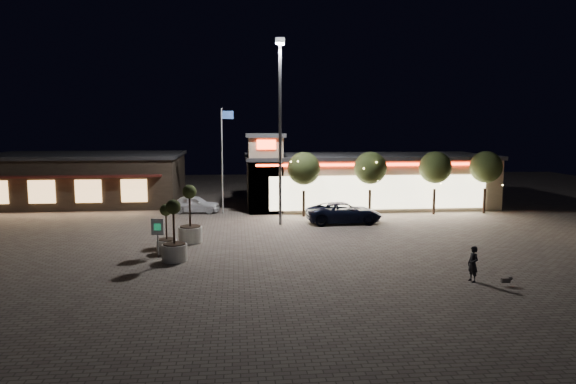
{
  "coord_description": "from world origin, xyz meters",
  "views": [
    {
      "loc": [
        -0.95,
        -26.25,
        6.65
      ],
      "look_at": [
        2.32,
        6.0,
        2.49
      ],
      "focal_mm": 32.0,
      "sensor_mm": 36.0,
      "label": 1
    }
  ],
  "objects": [
    {
      "name": "string_tree_c",
      "position": [
        14.0,
        11.0,
        3.56
      ],
      "size": [
        2.42,
        2.42,
        4.79
      ],
      "color": "#332319",
      "rests_on": "ground"
    },
    {
      "name": "planter_right",
      "position": [
        -3.62,
        3.13,
        1.03
      ],
      "size": [
        1.36,
        1.36,
        3.35
      ],
      "color": "silver",
      "rests_on": "ground"
    },
    {
      "name": "white_sedan",
      "position": [
        -4.21,
        13.52,
        0.67
      ],
      "size": [
        4.11,
        2.05,
        1.35
      ],
      "primitive_type": "imported",
      "rotation": [
        0.0,
        0.0,
        1.45
      ],
      "color": "white",
      "rests_on": "ground"
    },
    {
      "name": "planter_mid",
      "position": [
        -4.05,
        -0.94,
        0.95
      ],
      "size": [
        1.26,
        1.26,
        3.09
      ],
      "color": "silver",
      "rests_on": "ground"
    },
    {
      "name": "planter_left",
      "position": [
        -4.64,
        0.76,
        0.81
      ],
      "size": [
        1.06,
        1.06,
        2.61
      ],
      "color": "silver",
      "rests_on": "ground"
    },
    {
      "name": "pickup_truck",
      "position": [
        6.44,
        8.17,
        0.72
      ],
      "size": [
        5.28,
        2.57,
        1.45
      ],
      "primitive_type": "imported",
      "rotation": [
        0.0,
        0.0,
        1.6
      ],
      "color": "black",
      "rests_on": "ground"
    },
    {
      "name": "flagpole",
      "position": [
        -1.9,
        13.0,
        4.74
      ],
      "size": [
        0.95,
        0.1,
        8.0
      ],
      "color": "white",
      "rests_on": "ground"
    },
    {
      "name": "string_tree_a",
      "position": [
        4.0,
        11.0,
        3.56
      ],
      "size": [
        2.42,
        2.42,
        4.79
      ],
      "color": "#332319",
      "rests_on": "ground"
    },
    {
      "name": "valet_sign",
      "position": [
        -4.99,
        0.01,
        1.38
      ],
      "size": [
        0.65,
        0.16,
        1.98
      ],
      "color": "gray",
      "rests_on": "ground"
    },
    {
      "name": "pedestrian",
      "position": [
        9.14,
        -5.71,
        0.77
      ],
      "size": [
        0.49,
        0.63,
        1.55
      ],
      "primitive_type": "imported",
      "rotation": [
        0.0,
        0.0,
        -1.34
      ],
      "color": "black",
      "rests_on": "ground"
    },
    {
      "name": "floodlight_pole",
      "position": [
        2.0,
        8.0,
        7.02
      ],
      "size": [
        0.6,
        0.4,
        12.38
      ],
      "color": "gray",
      "rests_on": "ground"
    },
    {
      "name": "string_tree_d",
      "position": [
        18.0,
        11.0,
        3.56
      ],
      "size": [
        2.42,
        2.42,
        4.79
      ],
      "color": "#332319",
      "rests_on": "ground"
    },
    {
      "name": "restaurant_building",
      "position": [
        -14.0,
        19.97,
        2.16
      ],
      "size": [
        16.4,
        11.0,
        4.3
      ],
      "color": "#382D23",
      "rests_on": "ground"
    },
    {
      "name": "dog",
      "position": [
        10.32,
        -6.42,
        0.26
      ],
      "size": [
        0.49,
        0.17,
        0.26
      ],
      "color": "#59514C",
      "rests_on": "ground"
    },
    {
      "name": "retail_building",
      "position": [
        9.51,
        15.82,
        2.21
      ],
      "size": [
        20.4,
        8.4,
        6.1
      ],
      "color": "tan",
      "rests_on": "ground"
    },
    {
      "name": "string_tree_b",
      "position": [
        9.0,
        11.0,
        3.56
      ],
      "size": [
        2.42,
        2.42,
        4.79
      ],
      "color": "#332319",
      "rests_on": "ground"
    },
    {
      "name": "ground",
      "position": [
        0.0,
        0.0,
        0.0
      ],
      "size": [
        90.0,
        90.0,
        0.0
      ],
      "primitive_type": "plane",
      "color": "#70655A",
      "rests_on": "ground"
    }
  ]
}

